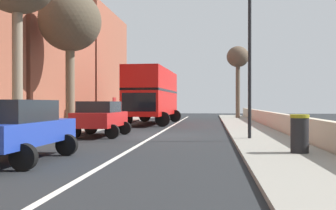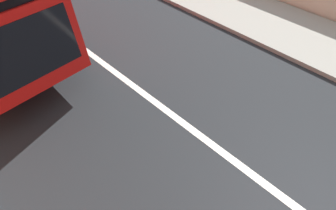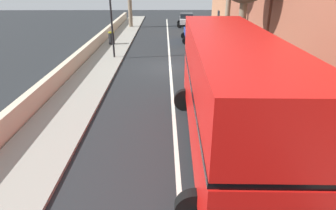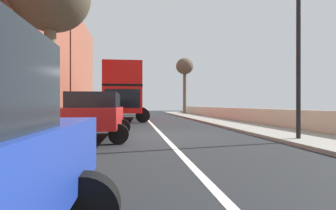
% 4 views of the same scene
% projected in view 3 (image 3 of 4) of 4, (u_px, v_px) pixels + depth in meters
% --- Properties ---
extents(ground_plane, '(84.00, 84.00, 0.00)m').
position_uv_depth(ground_plane, '(170.00, 67.00, 19.88)').
color(ground_plane, black).
extents(road_centre_line, '(0.16, 54.00, 0.01)m').
position_uv_depth(road_centre_line, '(170.00, 67.00, 19.88)').
color(road_centre_line, silver).
rests_on(road_centre_line, ground).
extents(sidewalk_left, '(2.60, 60.00, 0.12)m').
position_uv_depth(sidewalk_left, '(240.00, 66.00, 19.91)').
color(sidewalk_left, gray).
rests_on(sidewalk_left, ground).
extents(sidewalk_right, '(2.60, 60.00, 0.12)m').
position_uv_depth(sidewalk_right, '(100.00, 67.00, 19.80)').
color(sidewalk_right, gray).
rests_on(sidewalk_right, ground).
extents(boundary_wall_right, '(0.36, 54.00, 1.01)m').
position_uv_depth(boundary_wall_right, '(77.00, 60.00, 19.60)').
color(boundary_wall_right, beige).
rests_on(boundary_wall_right, ground).
extents(double_decker_bus, '(3.77, 10.13, 4.06)m').
position_uv_depth(double_decker_bus, '(229.00, 88.00, 9.26)').
color(double_decker_bus, red).
rests_on(double_decker_bus, ground).
extents(parked_car_blue_left_0, '(2.42, 4.45, 1.67)m').
position_uv_depth(parked_car_blue_left_0, '(194.00, 32.00, 27.98)').
color(parked_car_blue_left_0, '#1E389E').
rests_on(parked_car_blue_left_0, ground).
extents(parked_car_red_left_1, '(2.42, 4.05, 1.66)m').
position_uv_depth(parked_car_red_left_1, '(205.00, 51.00, 20.38)').
color(parked_car_red_left_1, '#AD1919').
rests_on(parked_car_red_left_1, ground).
extents(parked_car_silver_left_2, '(2.53, 4.10, 1.68)m').
position_uv_depth(parked_car_silver_left_2, '(186.00, 19.00, 37.03)').
color(parked_car_silver_left_2, '#B7BABF').
rests_on(parked_car_silver_left_2, ground).
extents(lamppost_right, '(0.32, 0.32, 6.31)m').
position_uv_depth(lamppost_right, '(111.00, 7.00, 20.57)').
color(lamppost_right, black).
rests_on(lamppost_right, sidewalk_right).
extents(litter_bin_right, '(0.55, 0.55, 1.13)m').
position_uv_depth(litter_bin_right, '(112.00, 38.00, 26.27)').
color(litter_bin_right, black).
rests_on(litter_bin_right, sidewalk_right).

